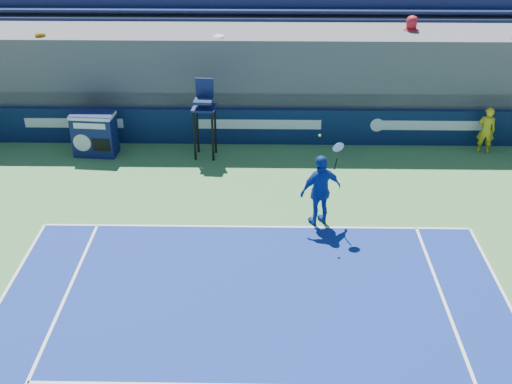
{
  "coord_description": "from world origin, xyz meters",
  "views": [
    {
      "loc": [
        0.24,
        -2.15,
        8.76
      ],
      "look_at": [
        0.0,
        11.5,
        1.25
      ],
      "focal_mm": 45.0,
      "sensor_mm": 36.0,
      "label": 1
    }
  ],
  "objects_px": {
    "tennis_player": "(321,190)",
    "match_clock": "(94,133)",
    "umpire_chair": "(204,111)",
    "ball_person": "(486,130)"
  },
  "relations": [
    {
      "from": "match_clock",
      "to": "umpire_chair",
      "type": "height_order",
      "value": "umpire_chair"
    },
    {
      "from": "tennis_player",
      "to": "match_clock",
      "type": "bearing_deg",
      "value": 149.08
    },
    {
      "from": "tennis_player",
      "to": "umpire_chair",
      "type": "bearing_deg",
      "value": 129.44
    },
    {
      "from": "umpire_chair",
      "to": "tennis_player",
      "type": "height_order",
      "value": "tennis_player"
    },
    {
      "from": "ball_person",
      "to": "tennis_player",
      "type": "distance_m",
      "value": 7.06
    },
    {
      "from": "match_clock",
      "to": "umpire_chair",
      "type": "bearing_deg",
      "value": -0.86
    },
    {
      "from": "match_clock",
      "to": "tennis_player",
      "type": "xyz_separation_m",
      "value": [
        6.76,
        -4.05,
        0.24
      ]
    },
    {
      "from": "match_clock",
      "to": "tennis_player",
      "type": "bearing_deg",
      "value": -30.92
    },
    {
      "from": "match_clock",
      "to": "tennis_player",
      "type": "relative_size",
      "value": 0.54
    },
    {
      "from": "ball_person",
      "to": "tennis_player",
      "type": "relative_size",
      "value": 0.59
    }
  ]
}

